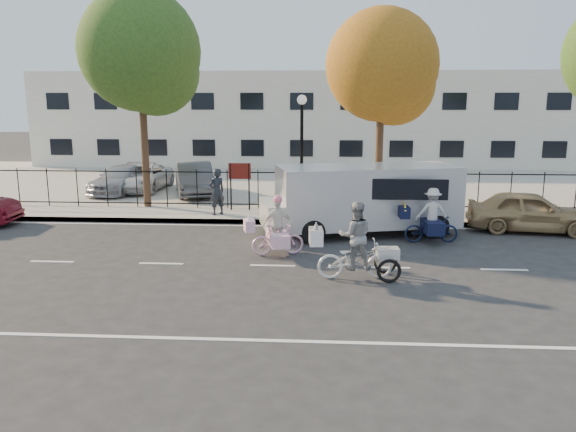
# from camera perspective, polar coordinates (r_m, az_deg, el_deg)

# --- Properties ---
(ground) EXTENTS (120.00, 120.00, 0.00)m
(ground) POSITION_cam_1_polar(r_m,az_deg,el_deg) (14.89, -1.56, -5.07)
(ground) COLOR #333334
(road_markings) EXTENTS (60.00, 9.52, 0.01)m
(road_markings) POSITION_cam_1_polar(r_m,az_deg,el_deg) (14.89, -1.56, -5.05)
(road_markings) COLOR silver
(road_markings) RESTS_ON ground
(curb) EXTENTS (60.00, 0.10, 0.15)m
(curb) POSITION_cam_1_polar(r_m,az_deg,el_deg) (19.75, -0.28, -0.63)
(curb) COLOR #A8A399
(curb) RESTS_ON ground
(sidewalk) EXTENTS (60.00, 2.20, 0.15)m
(sidewalk) POSITION_cam_1_polar(r_m,az_deg,el_deg) (20.78, -0.08, -0.00)
(sidewalk) COLOR #A8A399
(sidewalk) RESTS_ON ground
(parking_lot) EXTENTS (60.00, 15.60, 0.15)m
(parking_lot) POSITION_cam_1_polar(r_m,az_deg,el_deg) (29.53, 1.00, 3.51)
(parking_lot) COLOR #A8A399
(parking_lot) RESTS_ON ground
(iron_fence) EXTENTS (58.00, 0.06, 1.50)m
(iron_fence) POSITION_cam_1_polar(r_m,az_deg,el_deg) (21.71, 0.10, 2.72)
(iron_fence) COLOR black
(iron_fence) RESTS_ON sidewalk
(building) EXTENTS (34.00, 10.00, 6.00)m
(building) POSITION_cam_1_polar(r_m,az_deg,el_deg) (39.24, 1.67, 9.84)
(building) COLOR silver
(building) RESTS_ON ground
(lamppost) EXTENTS (0.36, 0.36, 4.33)m
(lamppost) POSITION_cam_1_polar(r_m,az_deg,el_deg) (21.05, 1.41, 8.49)
(lamppost) COLOR black
(lamppost) RESTS_ON sidewalk
(street_sign) EXTENTS (0.85, 0.06, 1.80)m
(street_sign) POSITION_cam_1_polar(r_m,az_deg,el_deg) (21.43, -4.92, 3.95)
(street_sign) COLOR black
(street_sign) RESTS_ON sidewalk
(zebra_trike) EXTENTS (2.24, 0.89, 1.91)m
(zebra_trike) POSITION_cam_1_polar(r_m,az_deg,el_deg) (13.76, 6.86, -3.38)
(zebra_trike) COLOR white
(zebra_trike) RESTS_ON ground
(unicorn_bike) EXTENTS (1.74, 1.25, 1.71)m
(unicorn_bike) POSITION_cam_1_polar(r_m,az_deg,el_deg) (15.74, -1.15, -1.76)
(unicorn_bike) COLOR #E6AFC8
(unicorn_bike) RESTS_ON ground
(bull_bike) EXTENTS (1.85, 1.27, 1.71)m
(bull_bike) POSITION_cam_1_polar(r_m,az_deg,el_deg) (17.67, 14.30, -0.46)
(bull_bike) COLOR #101937
(bull_bike) RESTS_ON ground
(white_van) EXTENTS (6.66, 3.42, 2.23)m
(white_van) POSITION_cam_1_polar(r_m,az_deg,el_deg) (18.31, 7.70, 1.97)
(white_van) COLOR silver
(white_van) RESTS_ON ground
(gold_sedan) EXTENTS (4.20, 2.21, 1.36)m
(gold_sedan) POSITION_cam_1_polar(r_m,az_deg,el_deg) (20.18, 23.35, 0.42)
(gold_sedan) COLOR #A38558
(gold_sedan) RESTS_ON ground
(pedestrian) EXTENTS (0.74, 0.71, 1.71)m
(pedestrian) POSITION_cam_1_polar(r_m,az_deg,el_deg) (20.68, -7.24, 2.46)
(pedestrian) COLOR black
(pedestrian) RESTS_ON sidewalk
(lot_car_a) EXTENTS (2.31, 4.37, 1.21)m
(lot_car_a) POSITION_cam_1_polar(r_m,az_deg,el_deg) (26.67, -16.52, 3.61)
(lot_car_a) COLOR #9D9EA4
(lot_car_a) RESTS_ON parking_lot
(lot_car_b) EXTENTS (2.14, 4.40, 1.20)m
(lot_car_b) POSITION_cam_1_polar(r_m,az_deg,el_deg) (27.00, -14.62, 3.81)
(lot_car_b) COLOR silver
(lot_car_b) RESTS_ON parking_lot
(lot_car_c) EXTENTS (2.70, 4.57, 1.42)m
(lot_car_c) POSITION_cam_1_polar(r_m,az_deg,el_deg) (25.33, -9.48, 3.77)
(lot_car_c) COLOR #4E5156
(lot_car_c) RESTS_ON parking_lot
(lot_car_d) EXTENTS (2.47, 4.22, 1.35)m
(lot_car_d) POSITION_cam_1_polar(r_m,az_deg,el_deg) (24.07, 6.43, 3.36)
(lot_car_d) COLOR #A3A4AA
(lot_car_d) RESTS_ON parking_lot
(tree_west) EXTENTS (4.59, 4.59, 8.42)m
(tree_west) POSITION_cam_1_polar(r_m,az_deg,el_deg) (22.67, -14.40, 15.41)
(tree_west) COLOR #442D1D
(tree_west) RESTS_ON ground
(tree_mid) EXTENTS (4.16, 4.16, 7.63)m
(tree_mid) POSITION_cam_1_polar(r_m,az_deg,el_deg) (21.70, 9.88, 14.32)
(tree_mid) COLOR #442D1D
(tree_mid) RESTS_ON ground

